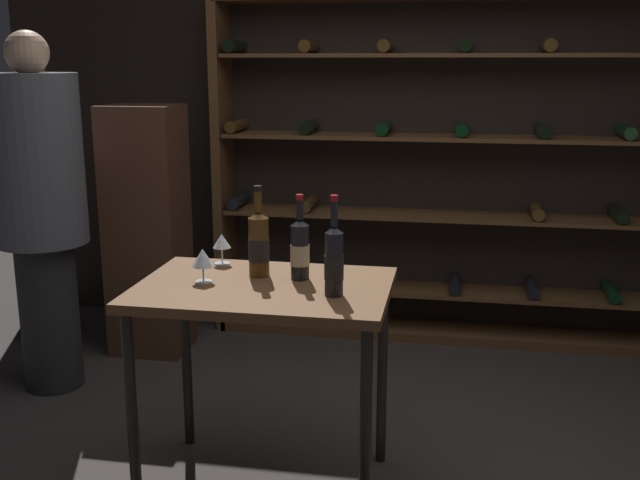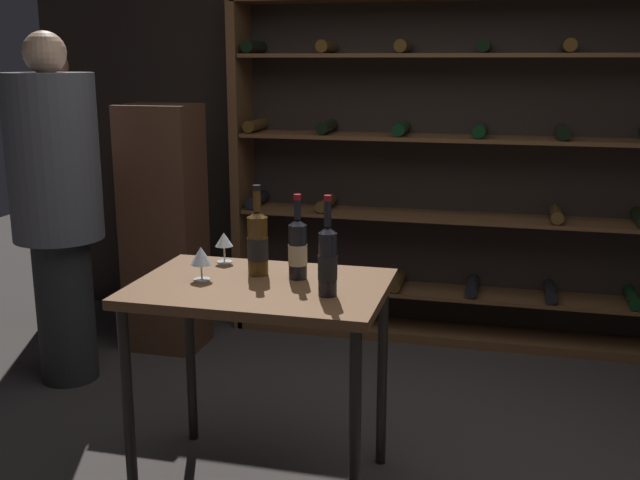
# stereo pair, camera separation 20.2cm
# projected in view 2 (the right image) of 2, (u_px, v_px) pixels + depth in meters

# --- Properties ---
(back_wall) EXTENTS (5.33, 0.10, 2.60)m
(back_wall) POSITION_uv_depth(u_px,v_px,m) (418.00, 133.00, 4.84)
(back_wall) COLOR black
(back_wall) RESTS_ON ground
(wine_rack) EXTENTS (3.11, 0.32, 2.17)m
(wine_rack) POSITION_uv_depth(u_px,v_px,m) (479.00, 174.00, 4.60)
(wine_rack) COLOR brown
(wine_rack) RESTS_ON ground
(tasting_table) EXTENTS (1.00, 0.70, 0.89)m
(tasting_table) POSITION_uv_depth(u_px,v_px,m) (261.00, 308.00, 3.02)
(tasting_table) COLOR brown
(tasting_table) RESTS_ON ground
(person_host_in_suit) EXTENTS (0.43, 0.43, 1.82)m
(person_host_in_suit) POSITION_uv_depth(u_px,v_px,m) (62.00, 182.00, 4.76)
(person_host_in_suit) COLOR black
(person_host_in_suit) RESTS_ON ground
(person_bystander_dark_jacket) EXTENTS (0.48, 0.48, 1.91)m
(person_bystander_dark_jacket) POSITION_uv_depth(u_px,v_px,m) (56.00, 196.00, 4.04)
(person_bystander_dark_jacket) COLOR #242424
(person_bystander_dark_jacket) RESTS_ON ground
(display_cabinet) EXTENTS (0.44, 0.36, 1.51)m
(display_cabinet) POSITION_uv_depth(u_px,v_px,m) (164.00, 229.00, 4.60)
(display_cabinet) COLOR #4C2D1E
(display_cabinet) RESTS_ON ground
(wine_bottle_black_capsule) EXTENTS (0.08, 0.08, 0.35)m
(wine_bottle_black_capsule) POSITION_uv_depth(u_px,v_px,m) (298.00, 248.00, 3.04)
(wine_bottle_black_capsule) COLOR black
(wine_bottle_black_capsule) RESTS_ON tasting_table
(wine_bottle_red_label) EXTENTS (0.09, 0.09, 0.38)m
(wine_bottle_red_label) POSITION_uv_depth(u_px,v_px,m) (258.00, 243.00, 3.09)
(wine_bottle_red_label) COLOR #4C3314
(wine_bottle_red_label) RESTS_ON tasting_table
(wine_bottle_gold_foil) EXTENTS (0.07, 0.07, 0.38)m
(wine_bottle_gold_foil) POSITION_uv_depth(u_px,v_px,m) (328.00, 260.00, 2.81)
(wine_bottle_gold_foil) COLOR black
(wine_bottle_gold_foil) RESTS_ON tasting_table
(wine_glass_stemmed_right) EXTENTS (0.09, 0.09, 0.14)m
(wine_glass_stemmed_right) POSITION_uv_depth(u_px,v_px,m) (201.00, 257.00, 3.02)
(wine_glass_stemmed_right) COLOR silver
(wine_glass_stemmed_right) RESTS_ON tasting_table
(wine_glass_stemmed_center) EXTENTS (0.08, 0.08, 0.13)m
(wine_glass_stemmed_center) POSITION_uv_depth(u_px,v_px,m) (224.00, 241.00, 3.29)
(wine_glass_stemmed_center) COLOR silver
(wine_glass_stemmed_center) RESTS_ON tasting_table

